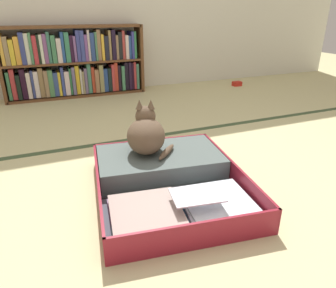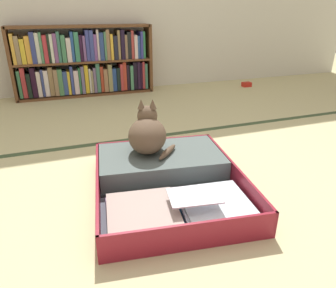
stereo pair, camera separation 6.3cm
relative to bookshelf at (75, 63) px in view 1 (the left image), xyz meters
The scene contains 6 objects.
ground_plane 2.30m from the bookshelf, 84.08° to the right, with size 10.00×10.00×0.00m, color #CBC38D.
tatami_border 1.42m from the bookshelf, 80.20° to the right, with size 4.80×0.05×0.00m.
bookshelf is the anchor object (origin of this frame).
open_suitcase 2.04m from the bookshelf, 85.20° to the right, with size 0.78×0.90×0.12m.
black_cat 1.84m from the bookshelf, 85.81° to the right, with size 0.30×0.31×0.27m.
small_red_pouch 1.83m from the bookshelf, ahead, with size 0.10×0.07×0.05m.
Camera 1 is at (-0.57, -1.01, 0.82)m, focal length 33.22 mm.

